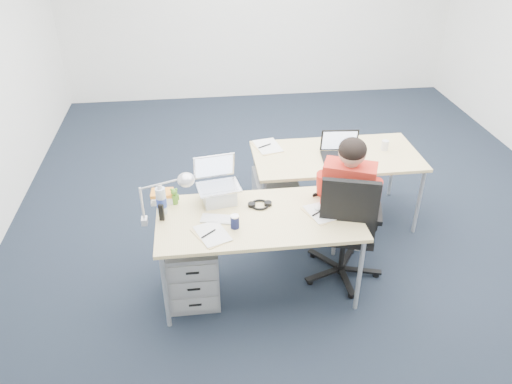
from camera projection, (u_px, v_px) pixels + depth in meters
floor at (303, 214)px, 5.24m from camera, size 7.00×7.00×0.00m
room at (313, 51)px, 4.34m from camera, size 6.02×7.02×2.80m
desk_near at (259, 221)px, 3.93m from camera, size 1.60×0.80×0.73m
desk_far at (336, 159)px, 4.83m from camera, size 1.60×0.80×0.73m
office_chair at (343, 248)px, 4.26m from camera, size 0.85×0.85×1.08m
seated_person at (348, 202)px, 4.23m from camera, size 0.60×0.79×1.31m
drawer_pedestal_near at (193, 268)px, 4.08m from camera, size 0.40×0.50×0.55m
drawer_pedestal_far at (275, 201)px, 4.94m from camera, size 0.40×0.50×0.55m
silver_laptop at (218, 182)px, 4.01m from camera, size 0.38×0.32×0.36m
wireless_keyboard at (220, 219)px, 3.87m from camera, size 0.31×0.19×0.01m
computer_mouse at (318, 207)px, 3.99m from camera, size 0.09×0.11×0.03m
headphones at (260, 204)px, 4.03m from camera, size 0.20×0.15×0.03m
can_koozie at (235, 222)px, 3.76m from camera, size 0.08×0.08×0.11m
water_bottle at (161, 199)px, 3.89m from camera, size 0.09×0.09×0.26m
bear_figurine at (174, 196)px, 4.03m from camera, size 0.09×0.07×0.14m
book_stack at (163, 196)px, 4.08m from camera, size 0.23×0.19×0.09m
cordless_phone at (161, 212)px, 3.83m from camera, size 0.04×0.03×0.14m
papers_left at (211, 235)px, 3.70m from camera, size 0.30×0.35×0.01m
papers_right at (320, 213)px, 3.94m from camera, size 0.27×0.32×0.01m
sunglasses at (318, 195)px, 4.16m from camera, size 0.11×0.07×0.02m
desk_lamp at (159, 199)px, 3.73m from camera, size 0.41×0.23×0.44m
dark_laptop at (342, 146)px, 4.68m from camera, size 0.38×0.37×0.26m
far_cup at (385, 145)px, 4.87m from camera, size 0.09×0.09×0.10m
far_papers at (267, 147)px, 4.94m from camera, size 0.29×0.36×0.01m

